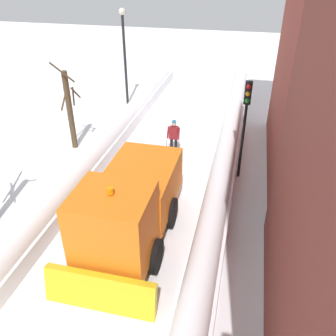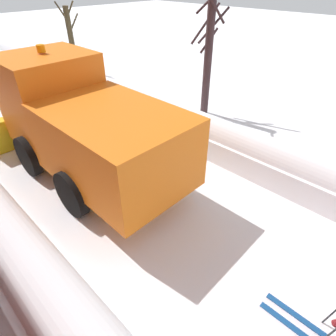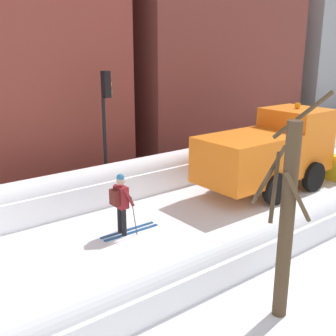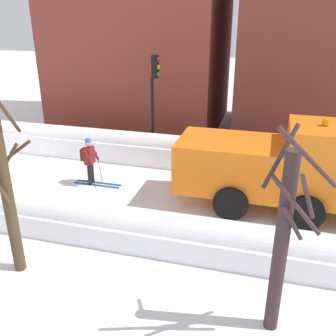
# 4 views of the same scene
# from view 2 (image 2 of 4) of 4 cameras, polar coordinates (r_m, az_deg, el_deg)

# --- Properties ---
(ground_plane) EXTENTS (80.00, 80.00, 0.00)m
(ground_plane) POSITION_cam_2_polar(r_m,az_deg,el_deg) (7.83, -11.05, -1.57)
(ground_plane) COLOR white
(snowbank_right) EXTENTS (1.10, 36.00, 1.10)m
(snowbank_right) POSITION_cam_2_polar(r_m,az_deg,el_deg) (9.24, 3.44, 8.70)
(snowbank_right) COLOR white
(snowbank_right) RESTS_ON ground
(plow_truck) EXTENTS (3.20, 5.98, 3.12)m
(plow_truck) POSITION_cam_2_polar(r_m,az_deg,el_deg) (7.40, -16.92, 8.64)
(plow_truck) COLOR orange
(plow_truck) RESTS_ON ground
(bare_tree_mid) EXTENTS (1.11, 1.23, 4.51)m
(bare_tree_mid) POSITION_cam_2_polar(r_m,az_deg,el_deg) (10.74, 8.12, 21.48)
(bare_tree_mid) COLOR #3C2A2C
(bare_tree_mid) RESTS_ON ground
(bare_tree_far) EXTENTS (0.85, 1.03, 3.40)m
(bare_tree_far) POSITION_cam_2_polar(r_m,az_deg,el_deg) (17.03, -18.98, 23.52)
(bare_tree_far) COLOR #463C26
(bare_tree_far) RESTS_ON ground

